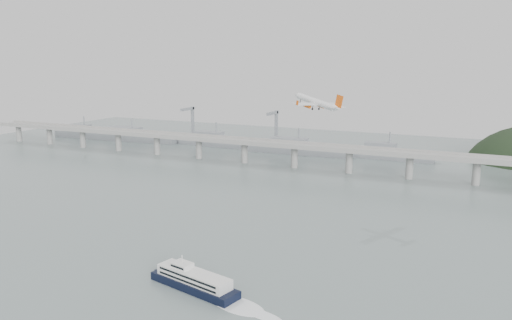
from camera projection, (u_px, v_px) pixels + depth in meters
The scene contains 5 objects.
ground at pixel (211, 247), 259.01m from camera, with size 900.00×900.00×0.00m, color slate.
bridge at pixel (326, 151), 433.50m from camera, with size 800.00×22.00×23.90m.
distant_fleet at pixel (210, 141), 557.74m from camera, with size 453.00×60.90×40.00m.
ferry at pixel (194, 281), 210.71m from camera, with size 70.63×24.07×13.48m.
airliner at pixel (317, 102), 308.42m from camera, with size 39.02×36.83×11.15m.
Camera 1 is at (125.27, -211.87, 95.34)m, focal length 35.00 mm.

